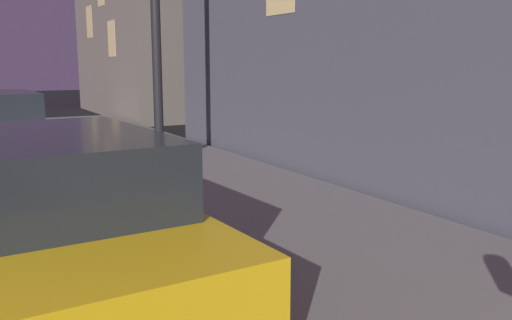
# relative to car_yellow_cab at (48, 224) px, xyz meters

# --- Properties ---
(car_yellow_cab) EXTENTS (2.16, 4.11, 1.43)m
(car_yellow_cab) POSITION_rel_car_yellow_cab_xyz_m (0.00, 0.00, 0.00)
(car_yellow_cab) COLOR gold
(car_yellow_cab) RESTS_ON ground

